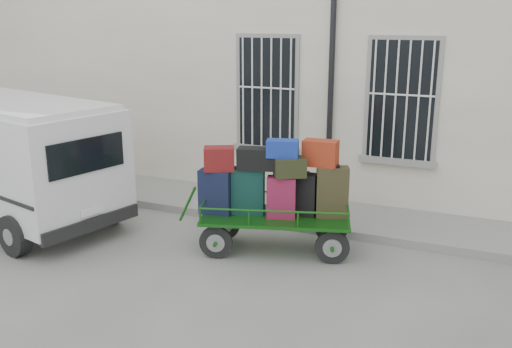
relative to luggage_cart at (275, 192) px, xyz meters
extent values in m
plane|color=slate|center=(-0.78, -0.40, -1.01)|extent=(80.00, 80.00, 0.00)
cube|color=beige|center=(-0.78, 5.10, 1.99)|extent=(24.00, 5.00, 6.00)
cylinder|color=black|center=(0.17, 2.52, 1.79)|extent=(0.11, 0.11, 5.60)
cube|color=black|center=(-1.18, 2.58, 1.24)|extent=(1.20, 0.08, 2.20)
cube|color=gray|center=(-1.18, 2.56, 0.08)|extent=(1.45, 0.22, 0.12)
cube|color=black|center=(1.52, 2.58, 1.24)|extent=(1.20, 0.08, 2.20)
cube|color=gray|center=(1.52, 2.56, 0.08)|extent=(1.45, 0.22, 0.12)
cube|color=gray|center=(-0.78, 1.80, -0.94)|extent=(24.00, 1.70, 0.15)
cylinder|color=black|center=(-0.74, -0.66, -0.74)|extent=(0.54, 0.22, 0.54)
cylinder|color=gray|center=(-0.74, -0.66, -0.74)|extent=(0.31, 0.18, 0.30)
cylinder|color=black|center=(-0.98, 0.13, -0.74)|extent=(0.54, 0.22, 0.54)
cylinder|color=gray|center=(-0.98, 0.13, -0.74)|extent=(0.31, 0.18, 0.30)
cylinder|color=black|center=(1.03, -0.13, -0.74)|extent=(0.54, 0.22, 0.54)
cylinder|color=gray|center=(1.03, -0.13, -0.74)|extent=(0.31, 0.18, 0.30)
cylinder|color=black|center=(0.79, 0.66, -0.74)|extent=(0.54, 0.22, 0.54)
cylinder|color=gray|center=(0.79, 0.66, -0.74)|extent=(0.31, 0.18, 0.30)
cube|color=#144F12|center=(0.02, 0.00, -0.41)|extent=(2.60, 1.73, 0.05)
cylinder|color=#144F12|center=(-1.38, -0.42, -0.25)|extent=(0.31, 0.13, 0.61)
cube|color=black|center=(-0.92, -0.30, -0.02)|extent=(0.55, 0.32, 0.73)
cube|color=black|center=(-0.92, -0.30, 0.36)|extent=(0.24, 0.19, 0.03)
cube|color=black|center=(-0.43, -0.10, 0.00)|extent=(0.58, 0.39, 0.77)
cube|color=black|center=(-0.43, -0.10, 0.40)|extent=(0.24, 0.18, 0.03)
cube|color=maroon|center=(0.14, -0.06, -0.05)|extent=(0.51, 0.39, 0.67)
cube|color=black|center=(0.14, -0.06, 0.30)|extent=(0.21, 0.18, 0.03)
cube|color=black|center=(0.43, 0.21, -0.04)|extent=(0.43, 0.30, 0.69)
cube|color=black|center=(0.43, 0.21, 0.32)|extent=(0.20, 0.18, 0.03)
cube|color=#2B2815|center=(0.88, 0.29, 0.03)|extent=(0.56, 0.42, 0.83)
cube|color=black|center=(0.88, 0.29, 0.46)|extent=(0.23, 0.18, 0.03)
cube|color=maroon|center=(-0.86, -0.25, 0.54)|extent=(0.57, 0.50, 0.38)
cube|color=black|center=(-0.27, -0.08, 0.56)|extent=(0.68, 0.44, 0.34)
cube|color=#282D16|center=(0.26, -0.01, 0.46)|extent=(0.59, 0.53, 0.30)
cube|color=maroon|center=(0.67, 0.28, 0.65)|extent=(0.55, 0.30, 0.42)
cube|color=navy|center=(0.13, -0.01, 0.74)|extent=(0.55, 0.39, 0.27)
cube|color=white|center=(-4.98, -0.55, 0.29)|extent=(4.83, 3.01, 1.84)
cube|color=white|center=(-4.98, -0.55, 1.25)|extent=(4.59, 2.81, 0.10)
cube|color=black|center=(-2.80, -1.12, 0.60)|extent=(0.40, 1.39, 0.56)
cube|color=black|center=(-2.81, -1.12, -0.57)|extent=(0.57, 1.85, 0.22)
cube|color=white|center=(-2.77, -1.13, -0.34)|extent=(0.14, 0.42, 0.12)
cylinder|color=black|center=(-6.18, 0.73, -0.66)|extent=(0.73, 0.39, 0.69)
cylinder|color=black|center=(-3.79, -1.83, -0.66)|extent=(0.73, 0.39, 0.69)
cylinder|color=black|center=(-3.31, -0.02, -0.66)|extent=(0.73, 0.39, 0.69)
camera|label=1|loc=(3.18, -8.21, 2.75)|focal=40.00mm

